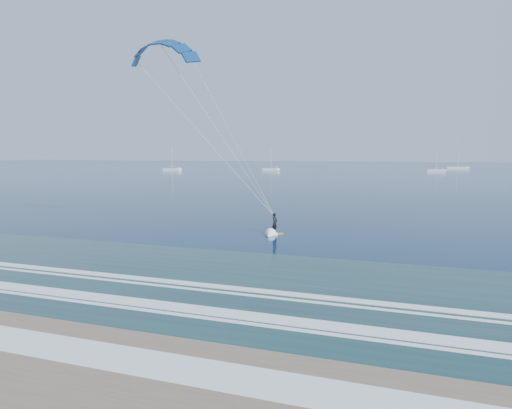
{
  "coord_description": "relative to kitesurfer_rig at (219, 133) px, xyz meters",
  "views": [
    {
      "loc": [
        14.54,
        -14.41,
        7.81
      ],
      "look_at": [
        1.17,
        23.93,
        3.29
      ],
      "focal_mm": 32.0,
      "sensor_mm": 36.0,
      "label": 1
    }
  ],
  "objects": [
    {
      "name": "sailboat_1",
      "position": [
        -46.11,
        163.51,
        -9.08
      ],
      "size": [
        7.67,
        2.4,
        10.67
      ],
      "color": "silver",
      "rests_on": "ground"
    },
    {
      "name": "sailboat_3",
      "position": [
        37.95,
        217.96,
        -9.06
      ],
      "size": [
        10.34,
        2.4,
        13.83
      ],
      "color": "silver",
      "rests_on": "ground"
    },
    {
      "name": "kitesurfer_rig",
      "position": [
        0.0,
        0.0,
        0.0
      ],
      "size": [
        13.89,
        8.4,
        18.91
      ],
      "color": "gold",
      "rests_on": "ground"
    },
    {
      "name": "ground",
      "position": [
        2.68,
        -24.56,
        -9.76
      ],
      "size": [
        900.0,
        900.0,
        0.0
      ],
      "primitive_type": "plane",
      "color": "#082D47",
      "rests_on": "ground"
    },
    {
      "name": "sailboat_2",
      "position": [
        25.91,
        173.55,
        -9.08
      ],
      "size": [
        7.03,
        2.4,
        9.99
      ],
      "color": "silver",
      "rests_on": "ground"
    },
    {
      "name": "sailboat_0",
      "position": [
        -89.66,
        148.84,
        -9.07
      ],
      "size": [
        8.75,
        2.4,
        11.9
      ],
      "color": "silver",
      "rests_on": "ground"
    }
  ]
}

